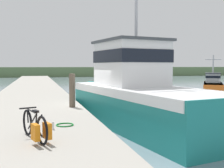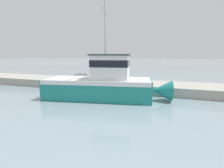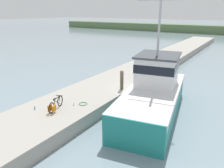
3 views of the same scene
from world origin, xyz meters
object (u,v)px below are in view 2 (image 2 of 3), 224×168
Objects in this scene: bicycle_touring at (80,77)px; mooring_post at (119,77)px; water_bottle_on_curb at (81,77)px; water_bottle_by_bike at (87,80)px; fishing_boat_main at (104,82)px.

mooring_post is (1.54, 5.46, 0.40)m from bicycle_touring.
bicycle_touring is at bearing -105.73° from mooring_post.
bicycle_touring is 9.08× the size of water_bottle_on_curb.
mooring_post reaches higher than bicycle_touring.
water_bottle_on_curb is 2.40m from water_bottle_by_bike.
water_bottle_by_bike is at bearing 46.56° from water_bottle_on_curb.
fishing_boat_main reaches higher than water_bottle_on_curb.
fishing_boat_main is 7.49× the size of mooring_post.
water_bottle_by_bike is (1.65, 1.74, 0.02)m from water_bottle_on_curb.
mooring_post is at bearing 75.79° from water_bottle_by_bike.
water_bottle_by_bike is at bearing -104.21° from mooring_post.
bicycle_touring is (-4.41, -4.96, -0.24)m from fishing_boat_main.
fishing_boat_main is 59.09× the size of water_bottle_on_curb.
bicycle_touring reaches higher than water_bottle_on_curb.
bicycle_touring is 1.29m from water_bottle_by_bike.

